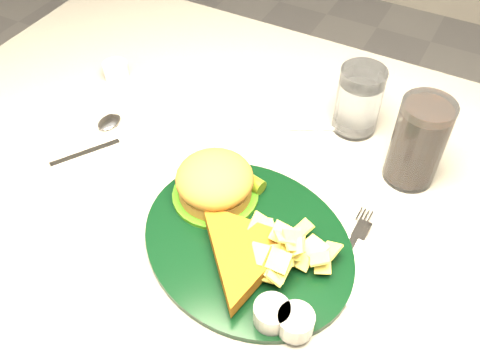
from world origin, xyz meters
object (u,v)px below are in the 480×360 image
object	(u,v)px
water_glass	(359,100)
dinner_plate	(248,228)
table	(252,308)
fork_napkin	(341,264)
cola_glass	(418,142)

from	to	relation	value
water_glass	dinner_plate	bearing A→B (deg)	-98.39
table	fork_napkin	world-z (taller)	fork_napkin
dinner_plate	water_glass	distance (m)	0.29
cola_glass	fork_napkin	world-z (taller)	cola_glass
table	fork_napkin	bearing A→B (deg)	-26.91
dinner_plate	fork_napkin	distance (m)	0.13
water_glass	fork_napkin	xyz separation A→B (m)	(0.08, -0.26, -0.05)
table	dinner_plate	world-z (taller)	dinner_plate
cola_glass	fork_napkin	distance (m)	0.21
table	fork_napkin	size ratio (longest dim) A/B	8.20
dinner_plate	fork_napkin	bearing A→B (deg)	34.63
table	water_glass	size ratio (longest dim) A/B	10.75
table	water_glass	distance (m)	0.47
table	fork_napkin	distance (m)	0.42
table	water_glass	world-z (taller)	water_glass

